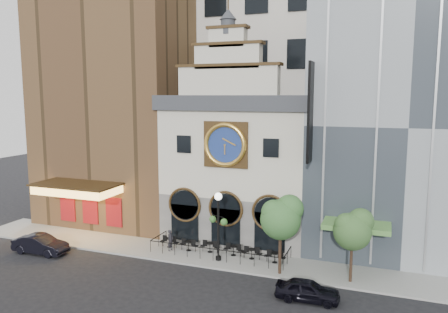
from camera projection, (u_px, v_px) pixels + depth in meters
ground at (207, 268)px, 31.34m from camera, size 120.00×120.00×0.00m
sidewalk at (219, 256)px, 33.65m from camera, size 44.00×5.00×0.15m
clock_building at (241, 161)px, 37.67m from camera, size 12.60×8.78×18.65m
theater_building at (124, 93)px, 43.34m from camera, size 14.00×15.60×25.00m
retail_building at (405, 123)px, 34.68m from camera, size 14.00×14.40×20.00m
office_tower at (277, 24)px, 47.11m from camera, size 20.00×16.00×40.00m
cafe_railing at (219, 249)px, 33.58m from camera, size 10.60×2.60×0.90m
bistro_0 at (170, 242)px, 35.26m from camera, size 1.58×0.68×0.90m
bistro_1 at (189, 245)px, 34.47m from camera, size 1.58×0.68×0.90m
bistro_2 at (210, 246)px, 34.12m from camera, size 1.58×0.68×0.90m
bistro_3 at (233, 250)px, 33.44m from camera, size 1.58×0.68×0.90m
bistro_4 at (252, 253)px, 32.74m from camera, size 1.58×0.68×0.90m
bistro_5 at (275, 257)px, 31.98m from camera, size 1.58×0.68×0.90m
car_right at (307, 290)px, 26.36m from camera, size 3.94×1.74×1.32m
car_left at (40, 244)px, 34.25m from camera, size 4.53×1.71×1.48m
pedestrian at (170, 240)px, 34.44m from camera, size 0.49×0.66×1.68m
lamppost at (218, 219)px, 32.12m from camera, size 1.57×0.92×5.14m
tree_left at (281, 216)px, 29.57m from camera, size 2.87×2.77×5.53m
tree_right at (353, 228)px, 28.33m from camera, size 2.56×2.46×4.93m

